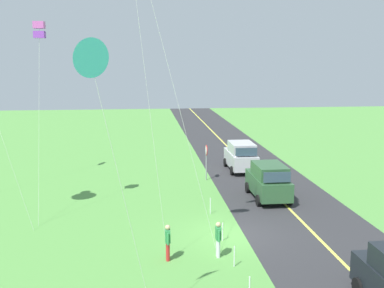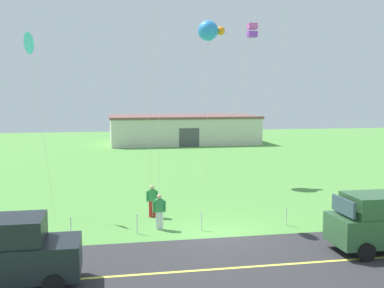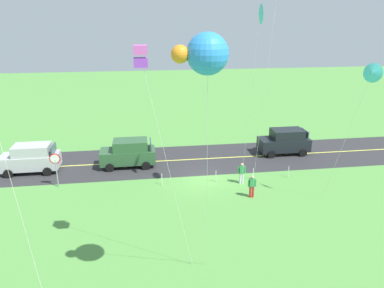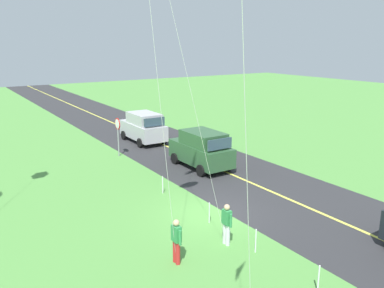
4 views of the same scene
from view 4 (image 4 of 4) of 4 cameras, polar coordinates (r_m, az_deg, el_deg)
ground_plane at (r=17.81m, az=3.00°, el=-10.03°), size 120.00×120.00×0.10m
asphalt_road at (r=20.22m, az=12.29°, el=-7.12°), size 120.00×7.00×0.00m
road_centre_stripe at (r=20.22m, az=12.29°, el=-7.11°), size 120.00×0.16×0.00m
car_suv_foreground at (r=23.59m, az=1.37°, el=-0.71°), size 4.40×2.12×2.24m
car_parked_east_near at (r=29.92m, az=-7.01°, el=2.45°), size 4.40×2.12×2.24m
stop_sign at (r=26.27m, az=-10.63°, el=2.07°), size 0.76×0.08×2.56m
person_adult_near at (r=13.74m, az=-2.27°, el=-13.62°), size 0.58×0.22×1.60m
person_adult_companion at (r=14.93m, az=5.00°, el=-11.25°), size 0.58×0.22×1.60m
fence_post_0 at (r=13.09m, az=17.75°, el=-18.00°), size 0.05×0.05×0.90m
fence_post_1 at (r=14.71m, az=9.16°, el=-13.61°), size 0.05×0.05×0.90m
fence_post_2 at (r=16.70m, az=2.51°, el=-9.87°), size 0.05×0.05×0.90m
fence_post_3 at (r=19.84m, az=-4.24°, el=-5.86°), size 0.05×0.05×0.90m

